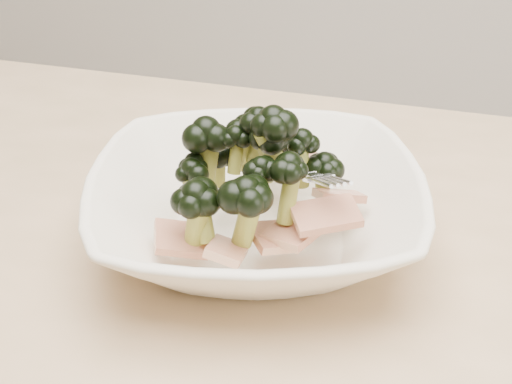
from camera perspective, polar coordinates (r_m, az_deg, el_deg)
broccoli_dish at (r=0.59m, az=-0.02°, el=-0.83°), size 0.34×0.34×0.13m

